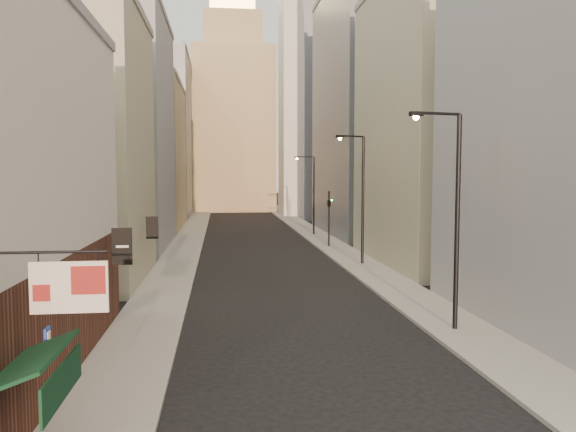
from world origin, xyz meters
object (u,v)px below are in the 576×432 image
at_px(clock_tower, 233,111).
at_px(traffic_light_right, 329,205).
at_px(streetlamp_near, 453,208).
at_px(streetlamp_mid, 360,192).
at_px(streetlamp_far, 312,190).
at_px(white_tower, 306,95).

distance_m(clock_tower, traffic_light_right, 55.20).
distance_m(streetlamp_near, streetlamp_mid, 16.86).
height_order(clock_tower, streetlamp_mid, clock_tower).
bearing_deg(streetlamp_near, traffic_light_right, 78.87).
xyz_separation_m(streetlamp_mid, streetlamp_far, (-0.23, 19.71, -0.47)).
distance_m(streetlamp_mid, traffic_light_right, 9.70).
relative_size(white_tower, streetlamp_far, 4.98).
bearing_deg(clock_tower, streetlamp_mid, -83.23).
bearing_deg(white_tower, streetlamp_near, -93.50).
distance_m(streetlamp_near, traffic_light_right, 26.46).
xyz_separation_m(clock_tower, streetlamp_mid, (7.42, -62.53, -12.40)).
bearing_deg(white_tower, streetlamp_far, -97.53).
bearing_deg(traffic_light_right, clock_tower, -63.66).
relative_size(clock_tower, streetlamp_near, 5.01).
bearing_deg(white_tower, traffic_light_right, -95.77).
bearing_deg(white_tower, streetlamp_mid, -94.21).
xyz_separation_m(streetlamp_near, streetlamp_far, (0.19, 36.56, -0.36)).
height_order(clock_tower, streetlamp_far, clock_tower).
relative_size(streetlamp_near, streetlamp_mid, 0.98).
xyz_separation_m(clock_tower, white_tower, (11.00, -14.00, 0.97)).
bearing_deg(streetlamp_far, clock_tower, 120.81).
bearing_deg(clock_tower, streetlamp_far, -80.47).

